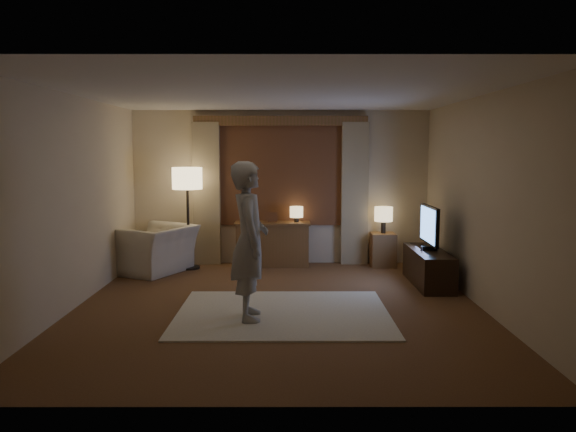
{
  "coord_description": "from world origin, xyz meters",
  "views": [
    {
      "loc": [
        0.11,
        -6.79,
        1.93
      ],
      "look_at": [
        0.12,
        0.6,
        1.06
      ],
      "focal_mm": 35.0,
      "sensor_mm": 36.0,
      "label": 1
    }
  ],
  "objects_px": {
    "side_table": "(383,250)",
    "person": "(249,241)",
    "tv_stand": "(428,267)",
    "sideboard": "(273,245)",
    "armchair": "(155,249)"
  },
  "relations": [
    {
      "from": "sideboard",
      "to": "tv_stand",
      "type": "relative_size",
      "value": 0.86
    },
    {
      "from": "sideboard",
      "to": "person",
      "type": "bearing_deg",
      "value": -93.39
    },
    {
      "from": "sideboard",
      "to": "tv_stand",
      "type": "bearing_deg",
      "value": -30.31
    },
    {
      "from": "person",
      "to": "tv_stand",
      "type": "bearing_deg",
      "value": -61.6
    },
    {
      "from": "armchair",
      "to": "person",
      "type": "bearing_deg",
      "value": 60.14
    },
    {
      "from": "armchair",
      "to": "tv_stand",
      "type": "height_order",
      "value": "armchair"
    },
    {
      "from": "tv_stand",
      "to": "person",
      "type": "xyz_separation_m",
      "value": [
        -2.47,
        -1.7,
        0.67
      ]
    },
    {
      "from": "side_table",
      "to": "person",
      "type": "bearing_deg",
      "value": -124.11
    },
    {
      "from": "side_table",
      "to": "tv_stand",
      "type": "height_order",
      "value": "side_table"
    },
    {
      "from": "sideboard",
      "to": "side_table",
      "type": "bearing_deg",
      "value": -1.55
    },
    {
      "from": "armchair",
      "to": "sideboard",
      "type": "bearing_deg",
      "value": 131.98
    },
    {
      "from": "sideboard",
      "to": "person",
      "type": "relative_size",
      "value": 0.67
    },
    {
      "from": "armchair",
      "to": "side_table",
      "type": "bearing_deg",
      "value": 123.69
    },
    {
      "from": "sideboard",
      "to": "side_table",
      "type": "height_order",
      "value": "sideboard"
    },
    {
      "from": "armchair",
      "to": "tv_stand",
      "type": "distance_m",
      "value": 4.23
    }
  ]
}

